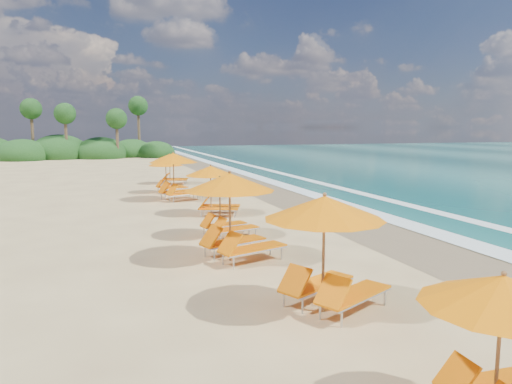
# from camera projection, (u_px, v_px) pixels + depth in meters

# --- Properties ---
(ground) EXTENTS (160.00, 160.00, 0.00)m
(ground) POSITION_uv_depth(u_px,v_px,m) (256.00, 220.00, 20.05)
(ground) COLOR #D1B87A
(ground) RESTS_ON ground
(wet_sand) EXTENTS (4.00, 160.00, 0.01)m
(wet_sand) POSITION_uv_depth(u_px,v_px,m) (340.00, 214.00, 21.30)
(wet_sand) COLOR olive
(wet_sand) RESTS_ON ground
(surf_foam) EXTENTS (4.00, 160.00, 0.01)m
(surf_foam) POSITION_uv_depth(u_px,v_px,m) (391.00, 211.00, 22.15)
(surf_foam) COLOR white
(surf_foam) RESTS_ON ground
(station_0) EXTENTS (2.34, 2.17, 2.12)m
(station_0) POSITION_uv_depth(u_px,v_px,m) (509.00, 339.00, 6.08)
(station_0) COLOR olive
(station_0) RESTS_ON ground
(station_1) EXTENTS (3.41, 3.40, 2.58)m
(station_1) POSITION_uv_depth(u_px,v_px,m) (329.00, 244.00, 10.00)
(station_1) COLOR olive
(station_1) RESTS_ON ground
(station_2) EXTENTS (3.39, 3.31, 2.68)m
(station_2) POSITION_uv_depth(u_px,v_px,m) (236.00, 210.00, 13.83)
(station_2) COLOR olive
(station_2) RESTS_ON ground
(station_3) EXTENTS (2.74, 2.64, 2.22)m
(station_3) POSITION_uv_depth(u_px,v_px,m) (224.00, 202.00, 16.83)
(station_3) COLOR olive
(station_3) RESTS_ON ground
(station_4) EXTENTS (2.94, 2.89, 2.28)m
(station_4) POSITION_uv_depth(u_px,v_px,m) (215.00, 187.00, 21.05)
(station_4) COLOR olive
(station_4) RESTS_ON ground
(station_5) EXTENTS (3.30, 3.21, 2.63)m
(station_5) POSITION_uv_depth(u_px,v_px,m) (177.00, 173.00, 25.31)
(station_5) COLOR olive
(station_5) RESTS_ON ground
(station_6) EXTENTS (2.54, 2.43, 2.11)m
(station_6) POSITION_uv_depth(u_px,v_px,m) (169.00, 173.00, 28.26)
(station_6) COLOR olive
(station_6) RESTS_ON ground
(station_7) EXTENTS (2.71, 2.65, 2.14)m
(station_7) POSITION_uv_depth(u_px,v_px,m) (172.00, 167.00, 32.62)
(station_7) COLOR olive
(station_7) RESTS_ON ground
(treeline) EXTENTS (25.80, 8.80, 9.74)m
(treeline) POSITION_uv_depth(u_px,v_px,m) (68.00, 151.00, 59.57)
(treeline) COLOR #163D14
(treeline) RESTS_ON ground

